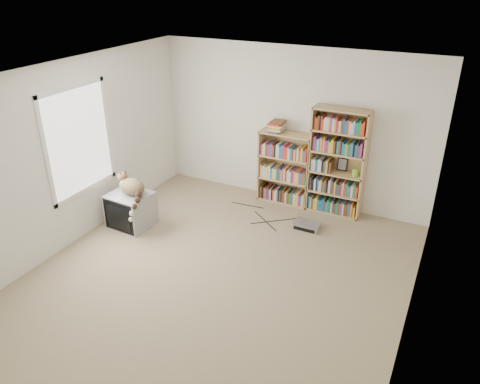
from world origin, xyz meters
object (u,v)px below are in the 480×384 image
at_px(bookcase_short, 285,171).
at_px(cat, 132,190).
at_px(bookcase_tall, 338,165).
at_px(dvd_player, 307,226).
at_px(crt_tv, 131,210).

bearing_deg(bookcase_short, cat, -133.23).
distance_m(cat, bookcase_short, 2.47).
bearing_deg(bookcase_tall, bookcase_short, 179.86).
xyz_separation_m(bookcase_tall, dvd_player, (-0.20, -0.71, -0.76)).
xyz_separation_m(cat, bookcase_short, (1.69, 1.80, -0.06)).
distance_m(crt_tv, dvd_player, 2.64).
distance_m(crt_tv, bookcase_tall, 3.20).
height_order(bookcase_tall, bookcase_short, bookcase_tall).
height_order(bookcase_short, dvd_player, bookcase_short).
bearing_deg(dvd_player, bookcase_short, 132.90).
bearing_deg(crt_tv, dvd_player, 27.64).
relative_size(crt_tv, bookcase_short, 0.53).
height_order(cat, bookcase_short, bookcase_short).
bearing_deg(cat, bookcase_short, 60.23).
relative_size(bookcase_tall, dvd_player, 4.40).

